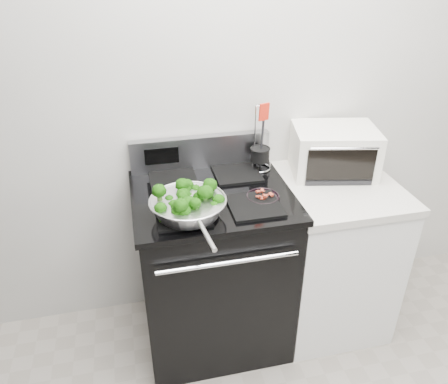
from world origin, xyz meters
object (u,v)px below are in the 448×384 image
object	(u,v)px
skillet	(188,206)
toaster_oven	(334,151)
bacon_plate	(263,195)
utensil_holder	(260,158)
gas_range	(213,266)

from	to	relation	value
skillet	toaster_oven	world-z (taller)	toaster_oven
bacon_plate	utensil_holder	xyz separation A→B (m)	(0.08, 0.31, 0.05)
skillet	toaster_oven	size ratio (longest dim) A/B	1.12
gas_range	bacon_plate	world-z (taller)	gas_range
bacon_plate	utensil_holder	size ratio (longest dim) A/B	0.43
skillet	gas_range	bearing A→B (deg)	45.07
skillet	bacon_plate	bearing A→B (deg)	5.27
gas_range	toaster_oven	world-z (taller)	toaster_oven
skillet	utensil_holder	xyz separation A→B (m)	(0.45, 0.39, 0.01)
gas_range	toaster_oven	size ratio (longest dim) A/B	2.28
bacon_plate	toaster_oven	xyz separation A→B (m)	(0.47, 0.25, 0.08)
gas_range	bacon_plate	distance (m)	0.54
gas_range	skillet	world-z (taller)	gas_range
gas_range	toaster_oven	distance (m)	0.91
bacon_plate	toaster_oven	world-z (taller)	toaster_oven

